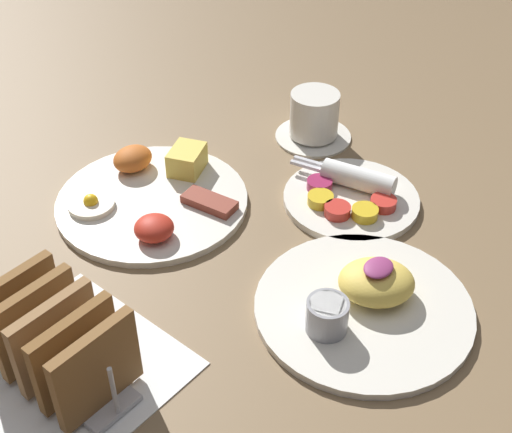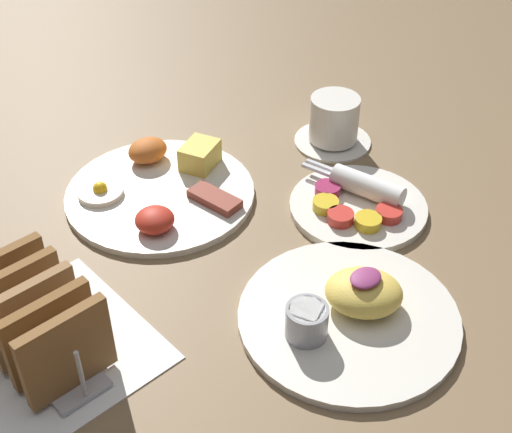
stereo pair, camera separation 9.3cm
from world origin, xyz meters
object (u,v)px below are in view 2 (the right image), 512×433
Objects in this scene: plate_condiments at (358,203)px; plate_breakfast at (161,188)px; plate_foreground at (349,311)px; coffee_cup at (334,122)px; toast_rack at (36,321)px.

plate_breakfast is at bearing 130.04° from plate_condiments.
coffee_cup is at bearing 45.31° from plate_foreground.
toast_rack reaches higher than plate_breakfast.
coffee_cup is (0.28, -0.07, 0.02)m from plate_breakfast.
plate_breakfast is at bearing 165.53° from coffee_cup.
coffee_cup is at bearing -14.47° from plate_breakfast.
toast_rack is at bearing 145.91° from plate_foreground.
plate_breakfast reaches higher than plate_condiments.
plate_breakfast is 1.48× the size of toast_rack.
plate_foreground is at bearing -87.81° from plate_breakfast.
toast_rack is (-0.28, 0.19, 0.04)m from plate_foreground.
plate_foreground reaches higher than plate_breakfast.
plate_breakfast is 0.34m from plate_foreground.
coffee_cup is at bearing 7.95° from toast_rack.
plate_foreground is 0.35m from toast_rack.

